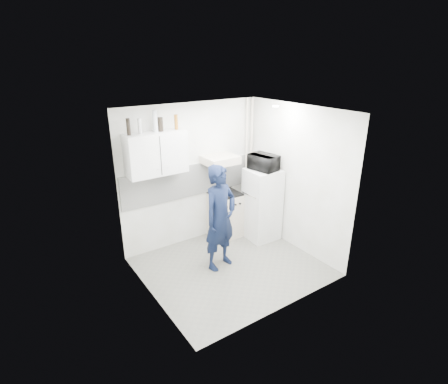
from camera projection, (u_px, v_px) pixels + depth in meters
floor at (231, 267)px, 5.91m from camera, size 2.80×2.80×0.00m
ceiling at (232, 111)px, 4.96m from camera, size 2.80×2.80×0.00m
wall_back at (192, 175)px, 6.40m from camera, size 2.80×0.00×2.80m
wall_left at (147, 217)px, 4.70m from camera, size 0.00×2.60×2.60m
wall_right at (296, 179)px, 6.17m from camera, size 0.00×2.60×2.60m
person at (220, 218)px, 5.64m from camera, size 0.73×0.56×1.77m
stove at (225, 215)px, 6.81m from camera, size 0.54×0.54×0.87m
fridge at (262, 204)px, 6.65m from camera, size 0.60×0.60×1.38m
stove_top at (225, 193)px, 6.65m from camera, size 0.52×0.52×0.03m
saucepan at (223, 190)px, 6.62m from camera, size 0.18×0.18×0.10m
microwave at (264, 162)px, 6.35m from camera, size 0.57×0.44×0.29m
bottle_a at (128, 127)px, 5.28m from camera, size 0.06×0.06×0.26m
bottle_b at (140, 126)px, 5.38m from camera, size 0.06×0.06×0.24m
bottle_d at (155, 121)px, 5.49m from camera, size 0.08×0.08×0.35m
canister_a at (160, 124)px, 5.56m from camera, size 0.09×0.09×0.22m
bottle_e at (176, 122)px, 5.70m from camera, size 0.06×0.06×0.24m
upper_cabinet at (156, 153)px, 5.67m from camera, size 1.00×0.35×0.70m
range_hood at (220, 160)px, 6.34m from camera, size 0.60×0.50×0.14m
backsplash at (193, 180)px, 6.42m from camera, size 2.74×0.03×0.60m
pipe_a at (251, 164)px, 7.02m from camera, size 0.05×0.05×2.60m
pipe_b at (246, 165)px, 6.95m from camera, size 0.04×0.04×2.60m
ceiling_spot_fixture at (276, 106)px, 5.65m from camera, size 0.10×0.10×0.02m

